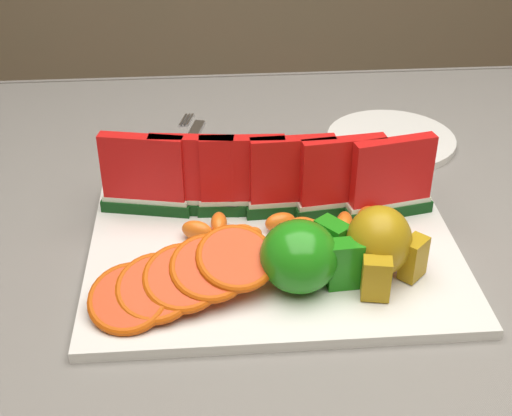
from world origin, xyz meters
TOP-DOWN VIEW (x-y plane):
  - table at (0.00, 0.00)m, footprint 1.40×0.90m
  - tablecloth at (0.00, 0.00)m, footprint 1.53×1.03m
  - platter at (-0.03, -0.01)m, footprint 0.40×0.30m
  - apple_cluster at (-0.00, -0.07)m, footprint 0.12×0.10m
  - pear_cluster at (0.07, -0.07)m, footprint 0.09×0.09m
  - side_plate at (0.16, 0.24)m, footprint 0.22×0.22m
  - fork at (-0.13, 0.26)m, footprint 0.06×0.19m
  - watermelon_row at (-0.03, 0.06)m, footprint 0.39×0.07m
  - orange_fan_front at (-0.13, -0.09)m, footprint 0.20×0.13m
  - orange_fan_back at (-0.06, 0.12)m, footprint 0.24×0.11m
  - tangerine_segments at (-0.01, 0.01)m, footprint 0.24×0.07m

SIDE VIEW (x-z plane):
  - table at x=0.00m, z-range 0.28..1.03m
  - tablecloth at x=0.00m, z-range 0.62..0.82m
  - fork at x=-0.13m, z-range 0.76..0.76m
  - side_plate at x=0.16m, z-range 0.76..0.77m
  - platter at x=-0.03m, z-range 0.76..0.77m
  - tangerine_segments at x=-0.01m, z-range 0.77..0.79m
  - orange_fan_back at x=-0.06m, z-range 0.77..0.81m
  - orange_fan_front at x=-0.13m, z-range 0.77..0.82m
  - apple_cluster at x=0.00m, z-range 0.77..0.84m
  - pear_cluster at x=0.07m, z-range 0.77..0.85m
  - watermelon_row at x=-0.03m, z-range 0.77..0.87m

